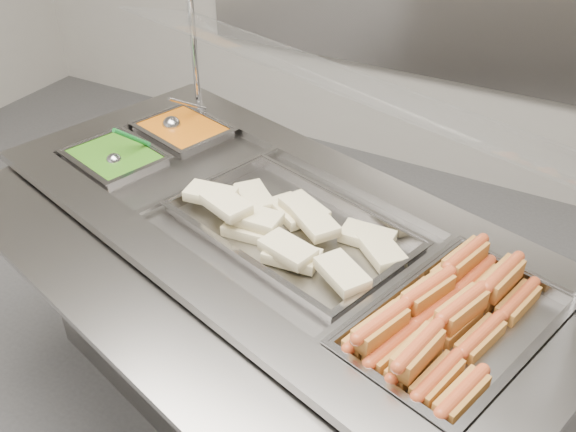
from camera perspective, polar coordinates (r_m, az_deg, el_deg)
The scene contains 11 objects.
steam_counter at distance 2.19m, azimuth -0.94°, elevation -9.69°, with size 2.04×1.33×0.90m.
tray_rail at distance 1.69m, azimuth -13.78°, elevation -8.30°, with size 1.80×0.84×0.05m.
sneeze_guard at distance 1.86m, azimuth 3.80°, elevation 12.10°, with size 1.67×0.75×0.44m.
pan_hotdogs at distance 1.63m, azimuth 14.63°, elevation -10.13°, with size 0.48×0.63×0.10m.
pan_wraps at distance 1.88m, azimuth 0.22°, elevation -1.35°, with size 0.77×0.58×0.07m.
pan_beans at distance 2.43m, azimuth -9.24°, elevation 6.89°, with size 0.36×0.32×0.10m.
pan_peas at distance 2.30m, azimuth -15.03°, elevation 4.34°, with size 0.36×0.32×0.10m.
hotdogs_in_buns at distance 1.60m, azimuth 13.87°, elevation -8.65°, with size 0.37×0.57×0.12m.
tortilla_wraps at distance 1.85m, azimuth -0.38°, elevation -0.64°, with size 0.71×0.39×0.10m.
ladle at distance 2.43m, azimuth -10.20°, elevation 8.06°, with size 0.09×0.19×0.15m.
serving_spoon at distance 2.25m, azimuth -14.92°, elevation 5.12°, with size 0.08×0.17×0.15m.
Camera 1 is at (0.81, -0.84, 1.98)m, focal length 40.00 mm.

